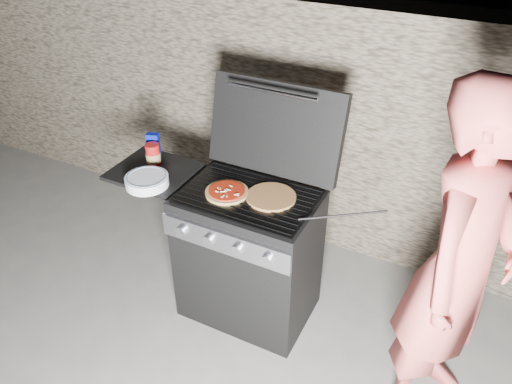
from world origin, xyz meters
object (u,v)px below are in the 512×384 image
at_px(gas_grill, 215,244).
at_px(pizza_topped, 227,192).
at_px(sauce_jar, 153,154).
at_px(person, 459,269).

relative_size(gas_grill, pizza_topped, 5.34).
xyz_separation_m(gas_grill, sauce_jar, (-0.46, 0.06, 0.52)).
distance_m(pizza_topped, person, 1.30).
bearing_deg(sauce_jar, pizza_topped, -9.55).
bearing_deg(gas_grill, person, -5.24).
bearing_deg(gas_grill, sauce_jar, 172.55).
xyz_separation_m(pizza_topped, person, (1.30, -0.09, 0.01)).
xyz_separation_m(sauce_jar, person, (1.89, -0.19, -0.03)).
bearing_deg(pizza_topped, person, -4.04).
bearing_deg(person, gas_grill, 103.83).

